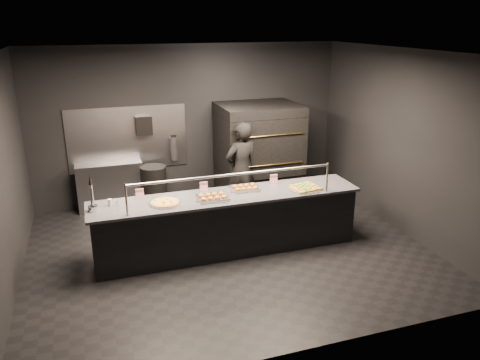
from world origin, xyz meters
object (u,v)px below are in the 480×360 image
Objects in this scene: prep_shelf at (111,186)px; square_pizza at (305,188)px; fire_extinguisher at (174,148)px; slider_tray_b at (245,188)px; service_counter at (228,223)px; towel_dispenser at (144,125)px; worker at (241,170)px; pizza_oven at (258,153)px; slider_tray_a at (213,197)px; trash_bin at (154,187)px; beer_tap at (92,201)px; round_pizza at (165,203)px.

square_pizza reaches higher than prep_shelf.
slider_tray_b is at bearing -73.16° from fire_extinguisher.
fire_extinguisher is at bearing 98.30° from service_counter.
towel_dispenser reaches higher than service_counter.
worker is (0.63, 1.25, 0.41)m from service_counter.
pizza_oven is 1.59× the size of prep_shelf.
pizza_oven is at bearing 63.59° from slider_tray_b.
prep_shelf is (-1.60, 2.32, -0.01)m from service_counter.
prep_shelf is 2.95m from slider_tray_b.
slider_tray_b is at bearing 163.68° from square_pizza.
towel_dispenser is 2.03m from worker.
square_pizza is (2.82, -2.43, 0.49)m from prep_shelf.
slider_tray_a is 2.35m from trash_bin.
beer_tap is 0.64× the size of trash_bin.
fire_extinguisher is 2.97m from square_pizza.
worker is at bearing -130.92° from pizza_oven.
fire_extinguisher is 0.29× the size of worker.
round_pizza is (-0.95, -0.04, 0.47)m from service_counter.
fire_extinguisher is at bearing -63.40° from worker.
round_pizza is (-0.60, -2.44, -0.12)m from fire_extinguisher.
towel_dispenser is at bearing -50.58° from worker.
fire_extinguisher is at bearing 92.26° from slider_tray_a.
towel_dispenser reaches higher than slider_tray_b.
prep_shelf is 2.43× the size of slider_tray_b.
worker reaches higher than service_counter.
service_counter is 7.75× the size of square_pizza.
beer_tap is 2.27m from slider_tray_b.
slider_tray_b reaches higher than square_pizza.
towel_dispenser is 3.34m from square_pizza.
towel_dispenser is 0.66× the size of square_pizza.
service_counter is 0.55m from slider_tray_a.
towel_dispenser is at bearing 66.67° from beer_tap.
round_pizza is 0.88× the size of square_pizza.
trash_bin is (-2.04, 2.25, -0.53)m from square_pizza.
trash_bin is at bearing 104.20° from slider_tray_a.
worker is at bearing -36.66° from towel_dispenser.
prep_shelf is 2.38× the size of fire_extinguisher.
beer_tap is (-1.03, -2.40, -0.48)m from towel_dispenser.
trash_bin is at bearing 110.83° from service_counter.
slider_tray_a is 1.48m from square_pizza.
pizza_oven is 0.87m from worker.
pizza_oven is at bearing 31.30° from beer_tap.
worker reaches higher than slider_tray_b.
service_counter is at bearing 0.14° from beer_tap.
service_counter is 2.35× the size of worker.
square_pizza is (1.57, -2.51, -0.12)m from fire_extinguisher.
beer_tap reaches higher than prep_shelf.
worker is at bearing 26.01° from beer_tap.
towel_dispenser reaches higher than fire_extinguisher.
square_pizza is at bearing -49.66° from towel_dispenser.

